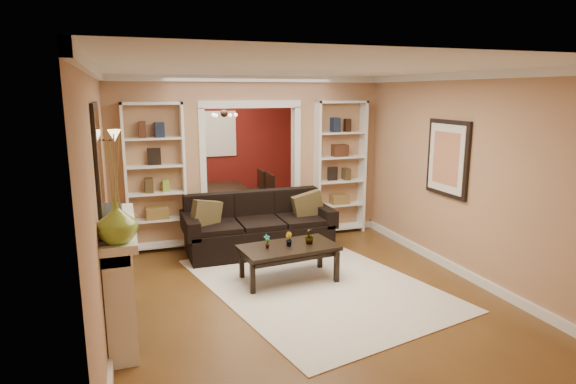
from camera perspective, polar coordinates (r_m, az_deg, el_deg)
name	(u,v)px	position (r m, az deg, el deg)	size (l,w,h in m)	color
floor	(273,260)	(7.21, -1.84, -8.05)	(8.00, 8.00, 0.00)	brown
ceiling	(271,73)	(6.78, -1.99, 13.93)	(8.00, 8.00, 0.00)	white
wall_back	(218,143)	(10.72, -8.32, 5.81)	(8.00, 8.00, 0.00)	tan
wall_front	(453,262)	(3.37, 18.95, -7.87)	(8.00, 8.00, 0.00)	tan
wall_left	(104,179)	(6.57, -21.00, 1.40)	(8.00, 8.00, 0.00)	tan
wall_right	(408,163)	(7.83, 14.04, 3.39)	(8.00, 8.00, 0.00)	tan
partition_wall	(250,159)	(8.01, -4.47, 3.89)	(4.50, 0.15, 2.70)	tan
red_back_panel	(218,144)	(10.70, -8.28, 5.63)	(4.44, 0.04, 2.64)	maroon
dining_window	(218,134)	(10.64, -8.28, 6.84)	(0.78, 0.03, 0.98)	#8CA5CC
area_rug	(314,283)	(6.37, 3.09, -10.76)	(2.46, 3.44, 0.01)	silver
sofa	(259,224)	(7.46, -3.48, -3.77)	(2.29, 0.99, 0.89)	black
pillow_left	(206,215)	(7.22, -9.68, -2.66)	(0.46, 0.13, 0.46)	brown
pillow_right	(308,206)	(7.64, 2.41, -1.66)	(0.47, 0.13, 0.47)	brown
coffee_table	(289,263)	(6.39, 0.07, -8.42)	(1.25, 0.68, 0.47)	black
plant_left	(267,241)	(6.20, -2.49, -5.88)	(0.10, 0.07, 0.18)	#336626
plant_center	(289,239)	(6.29, 0.07, -5.61)	(0.10, 0.08, 0.18)	#336626
plant_right	(309,236)	(6.38, 2.55, -5.23)	(0.12, 0.12, 0.21)	#336626
bookshelf_left	(155,178)	(7.63, -15.45, 1.58)	(0.90, 0.30, 2.30)	white
bookshelf_right	(340,168)	(8.41, 6.13, 2.86)	(0.90, 0.30, 2.30)	white
fireplace	(122,277)	(5.32, -19.04, -9.45)	(0.32, 1.70, 1.16)	white
vase	(117,222)	(4.42, -19.62, -3.41)	(0.35, 0.35, 0.36)	#7EA334
mirror	(98,160)	(5.02, -21.57, 3.56)	(0.03, 0.95, 1.10)	silver
wall_sconce	(110,138)	(7.05, -20.36, 6.05)	(0.18, 0.18, 0.22)	#FFE0A5
framed_art	(447,158)	(6.97, 18.33, 3.80)	(0.04, 0.85, 1.05)	black
dining_table	(227,204)	(9.44, -7.30, -1.45)	(0.95, 1.70, 0.60)	black
dining_chair_nw	(200,204)	(9.03, -10.34, -1.39)	(0.41, 0.41, 0.83)	black
dining_chair_ne	(258,197)	(9.24, -3.60, -0.58)	(0.46, 0.46, 0.94)	black
dining_chair_sw	(196,198)	(9.61, -10.90, -0.67)	(0.40, 0.40, 0.81)	black
dining_chair_se	(250,192)	(9.81, -4.55, 0.06)	(0.45, 0.45, 0.91)	black
chandelier	(230,114)	(9.40, -6.90, 9.11)	(0.50, 0.50, 0.30)	#342117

